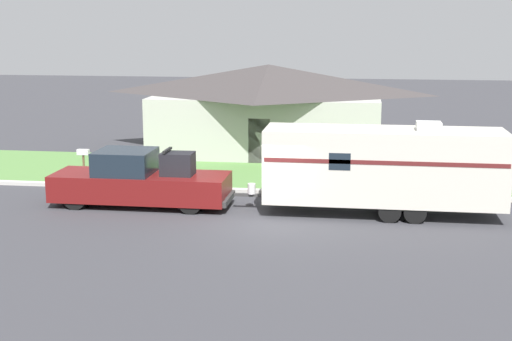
# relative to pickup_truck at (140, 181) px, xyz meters

# --- Properties ---
(ground_plane) EXTENTS (120.00, 120.00, 0.00)m
(ground_plane) POSITION_rel_pickup_truck_xyz_m (4.70, -1.29, -0.89)
(ground_plane) COLOR #38383D
(curb_strip) EXTENTS (80.00, 0.30, 0.14)m
(curb_strip) POSITION_rel_pickup_truck_xyz_m (4.70, 2.46, -0.82)
(curb_strip) COLOR beige
(curb_strip) RESTS_ON ground_plane
(lawn_strip) EXTENTS (80.00, 7.00, 0.03)m
(lawn_strip) POSITION_rel_pickup_truck_xyz_m (4.70, 6.11, -0.87)
(lawn_strip) COLOR #568442
(lawn_strip) RESTS_ON ground_plane
(house_across_street) EXTENTS (11.87, 7.32, 4.36)m
(house_across_street) POSITION_rel_pickup_truck_xyz_m (3.15, 11.50, 1.37)
(house_across_street) COLOR #B2B2A8
(house_across_street) RESTS_ON ground_plane
(pickup_truck) EXTENTS (6.38, 2.05, 2.08)m
(pickup_truck) POSITION_rel_pickup_truck_xyz_m (0.00, 0.00, 0.00)
(pickup_truck) COLOR black
(pickup_truck) RESTS_ON ground_plane
(travel_trailer) EXTENTS (9.09, 2.22, 3.21)m
(travel_trailer) POSITION_rel_pickup_truck_xyz_m (8.52, -0.00, 0.80)
(travel_trailer) COLOR black
(travel_trailer) RESTS_ON ground_plane
(mailbox) EXTENTS (0.48, 0.20, 1.40)m
(mailbox) POSITION_rel_pickup_truck_xyz_m (-3.33, 3.12, 0.18)
(mailbox) COLOR brown
(mailbox) RESTS_ON ground_plane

